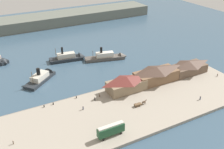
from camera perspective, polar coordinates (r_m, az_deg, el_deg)
ground_plane at (r=128.60m, az=-0.10°, el=-2.11°), size 320.00×320.00×0.00m
quay_promenade at (r=112.32m, az=5.26°, el=-6.73°), size 110.00×36.00×1.20m
seawall_edge at (r=125.61m, az=0.68°, el=-2.63°), size 110.00×0.80×1.00m
ferry_shed_central_terminal at (r=119.66m, az=3.13°, el=-1.96°), size 17.94×8.83×7.06m
ferry_shed_east_terminal at (r=128.70m, az=9.50°, el=0.10°), size 22.06×9.53×7.74m
ferry_shed_customs_shed at (r=140.91m, az=16.12°, el=1.60°), size 19.29×9.21×6.55m
street_tram at (r=94.41m, az=-0.24°, el=-11.76°), size 10.06×2.48×4.57m
horse_cart at (r=111.19m, az=6.05°, el=-6.23°), size 5.99×1.52×1.87m
pedestrian_near_east_shed at (r=116.26m, az=-2.68°, el=-4.54°), size 0.40×0.40×1.63m
pedestrian_by_tram at (r=98.31m, az=-20.48°, el=-13.50°), size 0.38×0.38×1.53m
pedestrian_at_waters_edge at (r=114.09m, az=-3.71°, el=-5.26°), size 0.40×0.40×1.62m
pedestrian_walking_east at (r=143.15m, az=21.74°, el=-0.10°), size 0.38×0.38×1.54m
pedestrian_near_cart at (r=120.44m, az=18.46°, el=-4.83°), size 0.44×0.44×1.78m
pedestrian_standing_center at (r=108.82m, az=-6.24°, el=-7.16°), size 0.43×0.43×1.74m
mooring_post_west at (r=116.57m, az=-7.67°, el=-4.86°), size 0.44×0.44×0.90m
mooring_post_center_west at (r=114.04m, az=-12.53°, el=-6.13°), size 0.44×0.44×0.90m
mooring_post_center_east at (r=113.28m, az=-14.41°, el=-6.63°), size 0.44×0.44×0.90m
ferry_moored_east at (r=155.60m, az=-8.96°, el=3.66°), size 21.39×9.09×10.29m
ferry_approaching_east at (r=136.94m, az=-14.66°, el=-0.43°), size 19.35×17.86×9.90m
ferry_outer_harbor at (r=154.54m, az=-0.63°, el=3.84°), size 25.49×11.21×9.33m
far_headland at (r=223.14m, az=-13.88°, el=11.28°), size 180.00×24.00×8.00m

